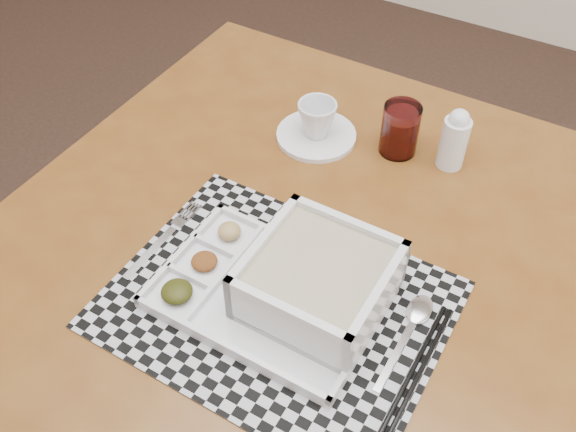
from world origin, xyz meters
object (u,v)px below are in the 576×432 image
object	(u,v)px
serving_tray	(305,285)
creamer_bottle	(454,139)
dining_table	(311,272)
juice_glass	(400,131)
cup	(317,119)

from	to	relation	value
serving_tray	creamer_bottle	xyz separation A→B (m)	(0.08, 0.39, 0.02)
dining_table	creamer_bottle	world-z (taller)	creamer_bottle
juice_glass	creamer_bottle	bearing A→B (deg)	6.69
dining_table	cup	distance (m)	0.29
cup	juice_glass	distance (m)	0.15
dining_table	juice_glass	xyz separation A→B (m)	(0.03, 0.27, 0.12)
dining_table	serving_tray	world-z (taller)	serving_tray
cup	creamer_bottle	bearing A→B (deg)	-8.36
dining_table	juice_glass	size ratio (longest dim) A/B	10.43
serving_tray	juice_glass	world-z (taller)	same
dining_table	cup	bearing A→B (deg)	116.34
serving_tray	juice_glass	bearing A→B (deg)	92.19
cup	juice_glass	size ratio (longest dim) A/B	0.75
cup	dining_table	bearing A→B (deg)	-84.20
dining_table	juice_glass	world-z (taller)	juice_glass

